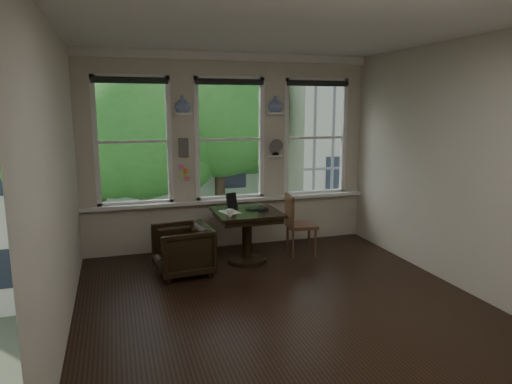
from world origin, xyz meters
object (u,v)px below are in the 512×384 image
object	(u,v)px
table	(247,236)
mug	(230,213)
armchair_left	(183,250)
side_chair_right	(301,225)
laptop	(257,209)

from	to	relation	value
table	mug	size ratio (longest dim) A/B	8.78
armchair_left	mug	distance (m)	0.79
side_chair_right	laptop	bearing A→B (deg)	103.22
armchair_left	laptop	world-z (taller)	laptop
laptop	mug	distance (m)	0.51
armchair_left	side_chair_right	xyz separation A→B (m)	(1.82, 0.29, 0.13)
table	laptop	distance (m)	0.41
laptop	mug	world-z (taller)	mug
table	armchair_left	distance (m)	0.98
table	laptop	world-z (taller)	laptop
laptop	mug	size ratio (longest dim) A/B	3.28
table	mug	xyz separation A→B (m)	(-0.31, -0.24, 0.42)
laptop	armchair_left	bearing A→B (deg)	-145.15
armchair_left	mug	world-z (taller)	mug
side_chair_right	laptop	world-z (taller)	side_chair_right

